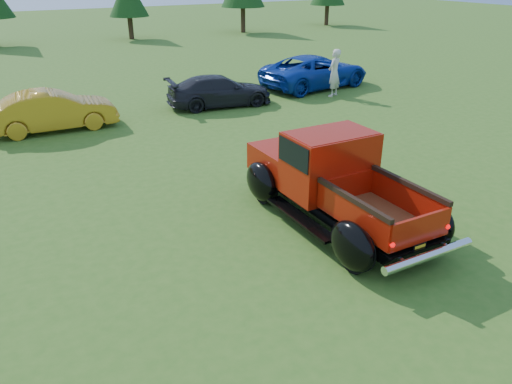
% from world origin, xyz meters
% --- Properties ---
extents(ground, '(120.00, 120.00, 0.00)m').
position_xyz_m(ground, '(0.00, 0.00, 0.00)').
color(ground, '#325A19').
rests_on(ground, ground).
extents(pickup_truck, '(2.40, 5.09, 1.88)m').
position_xyz_m(pickup_truck, '(1.55, 0.14, 0.89)').
color(pickup_truck, black).
rests_on(pickup_truck, ground).
extents(show_car_yellow, '(4.00, 1.50, 1.31)m').
position_xyz_m(show_car_yellow, '(-2.58, 9.48, 0.65)').
color(show_car_yellow, '#BF8519').
rests_on(show_car_yellow, ground).
extents(show_car_grey, '(4.20, 2.13, 1.17)m').
position_xyz_m(show_car_grey, '(3.50, 9.65, 0.58)').
color(show_car_grey, black).
rests_on(show_car_grey, ground).
extents(show_car_blue, '(5.34, 2.98, 1.41)m').
position_xyz_m(show_car_blue, '(8.57, 10.48, 0.70)').
color(show_car_blue, '#0D3097').
rests_on(show_car_blue, ground).
extents(spectator, '(0.83, 0.72, 1.91)m').
position_xyz_m(spectator, '(8.28, 8.77, 0.96)').
color(spectator, beige).
rests_on(spectator, ground).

